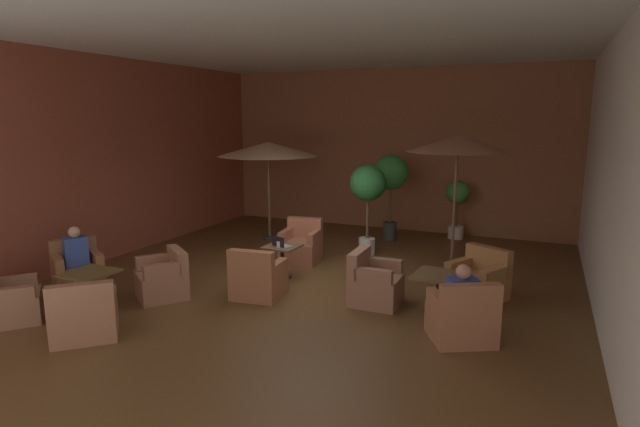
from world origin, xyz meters
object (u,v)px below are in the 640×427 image
armchair_front_right_north (478,280)px  armchair_front_right_south (462,319)px  cafe_table_mid_center (90,280)px  potted_tree_left_corner (391,177)px  potted_tree_mid_left (457,200)px  potted_tree_mid_right (368,189)px  open_laptop (280,244)px  cafe_table_front_left (282,254)px  cafe_table_front_right (439,284)px  armchair_mid_center_south (163,279)px  armchair_front_left_north (301,246)px  patron_blue_shirt (76,249)px  patio_umbrella_center_beige (268,150)px  armchair_mid_center_north (7,302)px  armchair_front_left_east (258,279)px  patio_umbrella_tall_red (457,144)px  armchair_front_right_east (374,284)px  iced_drink_cup (279,244)px  armchair_mid_center_west (77,272)px  armchair_mid_center_east (84,317)px  patron_by_window (462,291)px

armchair_front_right_north → armchair_front_right_south: size_ratio=1.03×
cafe_table_mid_center → potted_tree_left_corner: 7.04m
armchair_front_right_south → potted_tree_mid_left: bearing=99.9°
potted_tree_mid_right → open_laptop: size_ratio=5.38×
cafe_table_front_left → potted_tree_mid_right: bearing=67.4°
cafe_table_front_right → armchair_mid_center_south: armchair_mid_center_south is taller
cafe_table_mid_center → potted_tree_mid_left: potted_tree_mid_left is taller
armchair_front_left_north → armchair_front_right_south: 4.45m
patron_blue_shirt → patio_umbrella_center_beige: bearing=76.5°
cafe_table_front_left → armchair_mid_center_north: (-2.66, -3.48, -0.15)m
armchair_front_left_east → patio_umbrella_tall_red: bearing=50.3°
armchair_mid_center_north → armchair_front_right_north: bearing=31.9°
armchair_front_left_east → armchair_front_right_east: armchair_front_right_east is taller
iced_drink_cup → armchair_mid_center_west: bearing=-146.1°
armchair_front_left_north → armchair_mid_center_north: size_ratio=0.82×
cafe_table_front_right → armchair_mid_center_east: bearing=-145.5°
patron_blue_shirt → armchair_front_right_east: bearing=17.1°
patron_by_window → armchair_front_right_north: bearing=89.8°
armchair_front_right_north → iced_drink_cup: bearing=-172.5°
cafe_table_front_left → potted_tree_mid_left: bearing=61.6°
armchair_front_left_north → potted_tree_mid_left: (2.59, 3.39, 0.63)m
patio_umbrella_tall_red → potted_tree_mid_right: patio_umbrella_tall_red is taller
cafe_table_front_right → armchair_front_right_east: armchair_front_right_east is taller
armchair_mid_center_west → armchair_mid_center_east: bearing=-38.8°
armchair_mid_center_west → patron_by_window: size_ratio=1.68×
patio_umbrella_tall_red → potted_tree_mid_right: 2.09m
armchair_mid_center_west → patio_umbrella_tall_red: size_ratio=0.40×
patio_umbrella_center_beige → potted_tree_left_corner: (2.72, 1.10, -0.65)m
armchair_front_right_north → patron_by_window: 1.81m
armchair_mid_center_east → iced_drink_cup: 3.53m
armchair_front_right_north → patio_umbrella_tall_red: size_ratio=0.41×
cafe_table_front_right → patron_by_window: size_ratio=1.25×
cafe_table_mid_center → cafe_table_front_left: bearing=53.7°
potted_tree_mid_left → patron_blue_shirt: bearing=-128.8°
cafe_table_front_left → armchair_mid_center_west: bearing=-144.5°
cafe_table_front_right → armchair_front_right_north: bearing=62.3°
potted_tree_mid_left → cafe_table_front_left: bearing=-118.4°
patio_umbrella_center_beige → potted_tree_mid_right: size_ratio=1.23×
armchair_front_right_east → cafe_table_mid_center: size_ratio=1.22×
patio_umbrella_center_beige → cafe_table_front_left: bearing=-56.1°
potted_tree_mid_right → patio_umbrella_center_beige: bearing=171.6°
patron_by_window → open_laptop: patron_by_window is taller
cafe_table_front_right → armchair_mid_center_west: size_ratio=0.74×
armchair_front_right_north → potted_tree_mid_right: (-2.56, 1.85, 1.14)m
armchair_front_right_east → armchair_front_left_north: bearing=141.3°
armchair_front_left_north → iced_drink_cup: bearing=-83.2°
cafe_table_front_left → patron_blue_shirt: patron_blue_shirt is taller
cafe_table_front_left → patio_umbrella_tall_red: patio_umbrella_tall_red is taller
armchair_mid_center_north → iced_drink_cup: size_ratio=9.74×
cafe_table_front_left → potted_tree_left_corner: bearing=75.0°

